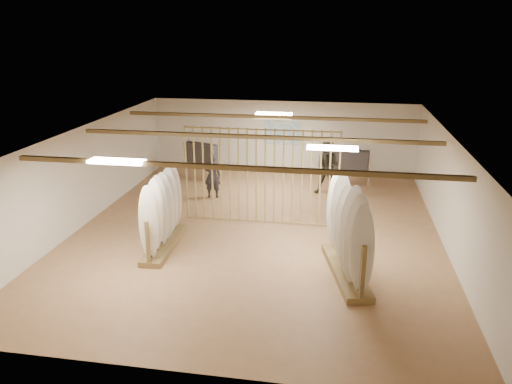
% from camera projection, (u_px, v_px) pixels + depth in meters
% --- Properties ---
extents(floor, '(12.00, 12.00, 0.00)m').
position_uv_depth(floor, '(256.00, 233.00, 13.88)').
color(floor, '#A97B52').
rests_on(floor, ground).
extents(ceiling, '(12.00, 12.00, 0.00)m').
position_uv_depth(ceiling, '(256.00, 134.00, 12.99)').
color(ceiling, gray).
rests_on(ceiling, ground).
extents(wall_back, '(12.00, 0.00, 12.00)m').
position_uv_depth(wall_back, '(282.00, 138.00, 19.04)').
color(wall_back, silver).
rests_on(wall_back, ground).
extents(wall_front, '(12.00, 0.00, 12.00)m').
position_uv_depth(wall_front, '(192.00, 300.00, 7.82)').
color(wall_front, silver).
rests_on(wall_front, ground).
extents(wall_left, '(0.00, 12.00, 12.00)m').
position_uv_depth(wall_left, '(84.00, 176.00, 14.23)').
color(wall_left, silver).
rests_on(wall_left, ground).
extents(wall_right, '(0.00, 12.00, 12.00)m').
position_uv_depth(wall_right, '(450.00, 195.00, 12.64)').
color(wall_right, silver).
rests_on(wall_right, ground).
extents(ceiling_slats, '(9.50, 6.12, 0.10)m').
position_uv_depth(ceiling_slats, '(256.00, 137.00, 13.01)').
color(ceiling_slats, olive).
rests_on(ceiling_slats, ground).
extents(light_panels, '(1.20, 0.35, 0.06)m').
position_uv_depth(light_panels, '(256.00, 136.00, 13.01)').
color(light_panels, white).
rests_on(light_panels, ground).
extents(bamboo_partition, '(4.45, 0.05, 2.78)m').
position_uv_depth(bamboo_partition, '(261.00, 177.00, 14.18)').
color(bamboo_partition, tan).
rests_on(bamboo_partition, ground).
extents(poster, '(1.40, 0.03, 0.90)m').
position_uv_depth(poster, '(282.00, 133.00, 18.96)').
color(poster, '#387FC5').
rests_on(poster, ground).
extents(rack_left, '(0.67, 2.50, 2.00)m').
position_uv_depth(rack_left, '(163.00, 223.00, 12.77)').
color(rack_left, olive).
rests_on(rack_left, floor).
extents(rack_right, '(1.22, 2.79, 2.19)m').
position_uv_depth(rack_right, '(347.00, 245.00, 11.33)').
color(rack_right, olive).
rests_on(rack_right, floor).
extents(clothing_rack_a, '(1.33, 0.79, 1.49)m').
position_uv_depth(clothing_rack_a, '(201.00, 155.00, 18.31)').
color(clothing_rack_a, silver).
rests_on(clothing_rack_a, floor).
extents(clothing_rack_b, '(1.34, 0.53, 1.45)m').
position_uv_depth(clothing_rack_b, '(350.00, 161.00, 17.53)').
color(clothing_rack_b, silver).
rests_on(clothing_rack_b, floor).
extents(shopper_a, '(0.65, 0.46, 1.71)m').
position_uv_depth(shopper_a, '(212.00, 173.00, 16.49)').
color(shopper_a, '#25232A').
rests_on(shopper_a, floor).
extents(shopper_b, '(1.07, 0.86, 2.13)m').
position_uv_depth(shopper_b, '(329.00, 164.00, 16.73)').
color(shopper_b, '#323027').
rests_on(shopper_b, floor).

